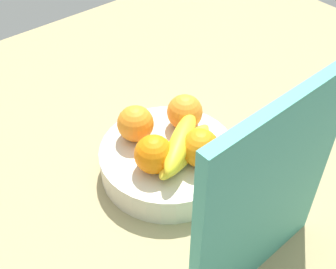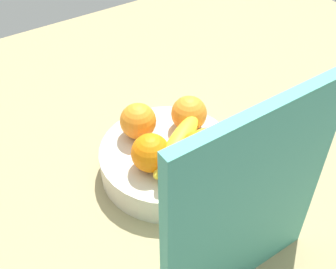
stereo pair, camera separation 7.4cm
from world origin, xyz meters
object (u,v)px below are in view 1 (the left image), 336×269
(fruit_bowl, at_px, (168,160))
(orange_back_left, at_px, (185,112))
(orange_front_left, at_px, (135,124))
(cutting_board, at_px, (267,199))
(orange_center, at_px, (200,148))
(orange_front_right, at_px, (154,154))
(banana_bunch, at_px, (183,146))

(fruit_bowl, relative_size, orange_back_left, 3.72)
(orange_front_left, relative_size, cutting_board, 0.20)
(orange_center, height_order, orange_back_left, same)
(orange_front_right, distance_m, cutting_board, 0.25)
(orange_front_left, distance_m, orange_back_left, 0.10)
(banana_bunch, distance_m, cutting_board, 0.24)
(fruit_bowl, xyz_separation_m, cutting_board, (0.04, 0.26, 0.15))
(orange_front_left, bearing_deg, orange_center, 111.31)
(orange_front_right, distance_m, orange_back_left, 0.13)
(orange_front_left, height_order, orange_center, same)
(orange_front_left, height_order, orange_front_right, same)
(orange_front_left, distance_m, orange_front_right, 0.09)
(orange_front_right, relative_size, orange_back_left, 1.00)
(fruit_bowl, height_order, orange_front_right, orange_front_right)
(orange_front_right, bearing_deg, orange_front_left, -105.65)
(orange_front_left, height_order, cutting_board, cutting_board)
(orange_back_left, bearing_deg, orange_front_left, -19.73)
(orange_front_right, relative_size, cutting_board, 0.20)
(orange_front_right, height_order, banana_bunch, orange_front_right)
(fruit_bowl, relative_size, orange_front_left, 3.72)
(fruit_bowl, height_order, banana_bunch, banana_bunch)
(orange_front_left, distance_m, cutting_board, 0.34)
(orange_front_right, bearing_deg, cutting_board, 93.83)
(fruit_bowl, relative_size, banana_bunch, 1.55)
(orange_front_right, height_order, cutting_board, cutting_board)
(banana_bunch, height_order, cutting_board, cutting_board)
(orange_front_left, bearing_deg, orange_back_left, 160.27)
(orange_front_left, height_order, banana_bunch, orange_front_left)
(fruit_bowl, relative_size, orange_center, 3.72)
(fruit_bowl, bearing_deg, orange_front_left, -68.89)
(orange_front_right, bearing_deg, banana_bunch, 166.49)
(orange_front_right, height_order, orange_center, same)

